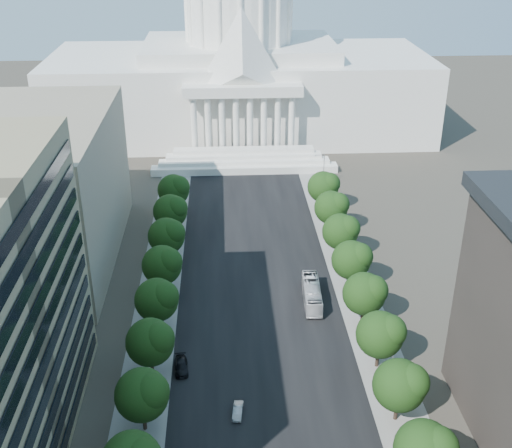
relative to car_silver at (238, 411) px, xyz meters
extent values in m
cube|color=black|center=(4.75, 39.87, -0.64)|extent=(30.00, 260.00, 0.01)
cube|color=gray|center=(-14.25, 39.87, -0.64)|extent=(8.00, 260.00, 0.02)
cube|color=gray|center=(23.75, 39.87, -0.64)|extent=(8.00, 260.00, 0.02)
cube|color=white|center=(4.75, 134.87, 11.86)|extent=(120.00, 50.00, 25.00)
cube|color=white|center=(4.75, 134.87, 26.36)|extent=(60.00, 40.00, 4.00)
cube|color=white|center=(4.75, 107.87, 19.86)|extent=(34.00, 8.00, 3.00)
cylinder|color=white|center=(4.75, 134.87, 36.36)|extent=(32.00, 32.00, 16.00)
cube|color=gray|center=(-43.25, 49.87, 14.36)|extent=(38.00, 52.00, 30.00)
cylinder|color=#33261C|center=(-13.25, -2.13, 0.83)|extent=(0.56, 0.56, 2.94)
sphere|color=black|center=(-13.25, -2.13, 5.53)|extent=(7.60, 7.60, 7.60)
sphere|color=black|center=(-11.92, -2.89, 6.67)|extent=(5.32, 5.32, 5.32)
cylinder|color=#33261C|center=(-13.25, 9.87, 0.83)|extent=(0.56, 0.56, 2.94)
sphere|color=black|center=(-13.25, 9.87, 5.53)|extent=(7.60, 7.60, 7.60)
sphere|color=black|center=(-11.92, 9.11, 6.67)|extent=(5.32, 5.32, 5.32)
cylinder|color=#33261C|center=(-13.25, 21.87, 0.83)|extent=(0.56, 0.56, 2.94)
sphere|color=black|center=(-13.25, 21.87, 5.53)|extent=(7.60, 7.60, 7.60)
sphere|color=black|center=(-11.92, 21.11, 6.67)|extent=(5.32, 5.32, 5.32)
cylinder|color=#33261C|center=(-13.25, 33.87, 0.83)|extent=(0.56, 0.56, 2.94)
sphere|color=black|center=(-13.25, 33.87, 5.53)|extent=(7.60, 7.60, 7.60)
sphere|color=black|center=(-11.92, 33.11, 6.67)|extent=(5.32, 5.32, 5.32)
cylinder|color=#33261C|center=(-13.25, 45.87, 0.83)|extent=(0.56, 0.56, 2.94)
sphere|color=black|center=(-13.25, 45.87, 5.53)|extent=(7.60, 7.60, 7.60)
sphere|color=black|center=(-11.92, 45.11, 6.67)|extent=(5.32, 5.32, 5.32)
cylinder|color=#33261C|center=(-13.25, 57.87, 0.83)|extent=(0.56, 0.56, 2.94)
sphere|color=black|center=(-13.25, 57.87, 5.53)|extent=(7.60, 7.60, 7.60)
sphere|color=black|center=(-11.92, 57.11, 6.67)|extent=(5.32, 5.32, 5.32)
cylinder|color=#33261C|center=(-13.25, 69.87, 0.83)|extent=(0.56, 0.56, 2.94)
sphere|color=black|center=(-13.25, 69.87, 5.53)|extent=(7.60, 7.60, 7.60)
sphere|color=black|center=(-11.92, 69.11, 6.67)|extent=(5.32, 5.32, 5.32)
sphere|color=black|center=(24.08, -14.89, 6.67)|extent=(5.32, 5.32, 5.32)
cylinder|color=#33261C|center=(22.75, -2.13, 0.83)|extent=(0.56, 0.56, 2.94)
sphere|color=black|center=(22.75, -2.13, 5.53)|extent=(7.60, 7.60, 7.60)
sphere|color=black|center=(24.08, -2.89, 6.67)|extent=(5.32, 5.32, 5.32)
cylinder|color=#33261C|center=(22.75, 9.87, 0.83)|extent=(0.56, 0.56, 2.94)
sphere|color=black|center=(22.75, 9.87, 5.53)|extent=(7.60, 7.60, 7.60)
sphere|color=black|center=(24.08, 9.11, 6.67)|extent=(5.32, 5.32, 5.32)
cylinder|color=#33261C|center=(22.75, 21.87, 0.83)|extent=(0.56, 0.56, 2.94)
sphere|color=black|center=(22.75, 21.87, 5.53)|extent=(7.60, 7.60, 7.60)
sphere|color=black|center=(24.08, 21.11, 6.67)|extent=(5.32, 5.32, 5.32)
cylinder|color=#33261C|center=(22.75, 33.87, 0.83)|extent=(0.56, 0.56, 2.94)
sphere|color=black|center=(22.75, 33.87, 5.53)|extent=(7.60, 7.60, 7.60)
sphere|color=black|center=(24.08, 33.11, 6.67)|extent=(5.32, 5.32, 5.32)
cylinder|color=#33261C|center=(22.75, 45.87, 0.83)|extent=(0.56, 0.56, 2.94)
sphere|color=black|center=(22.75, 45.87, 5.53)|extent=(7.60, 7.60, 7.60)
sphere|color=black|center=(24.08, 45.11, 6.67)|extent=(5.32, 5.32, 5.32)
cylinder|color=#33261C|center=(22.75, 57.87, 0.83)|extent=(0.56, 0.56, 2.94)
sphere|color=black|center=(22.75, 57.87, 5.53)|extent=(7.60, 7.60, 7.60)
sphere|color=black|center=(24.08, 57.11, 6.67)|extent=(5.32, 5.32, 5.32)
cylinder|color=#33261C|center=(22.75, 69.87, 0.83)|extent=(0.56, 0.56, 2.94)
sphere|color=black|center=(22.75, 69.87, 5.53)|extent=(7.60, 7.60, 7.60)
sphere|color=black|center=(24.08, 69.11, 6.67)|extent=(5.32, 5.32, 5.32)
cylinder|color=gray|center=(24.05, -15.13, 8.16)|extent=(2.40, 0.14, 0.14)
sphere|color=gray|center=(22.95, -15.13, 8.06)|extent=(0.44, 0.44, 0.44)
cylinder|color=gray|center=(25.25, 9.87, 3.86)|extent=(0.18, 0.18, 9.00)
cylinder|color=gray|center=(24.05, 9.87, 8.16)|extent=(2.40, 0.14, 0.14)
sphere|color=gray|center=(22.95, 9.87, 8.06)|extent=(0.44, 0.44, 0.44)
cylinder|color=gray|center=(25.25, 34.87, 3.86)|extent=(0.18, 0.18, 9.00)
cylinder|color=gray|center=(24.05, 34.87, 8.16)|extent=(2.40, 0.14, 0.14)
sphere|color=gray|center=(22.95, 34.87, 8.06)|extent=(0.44, 0.44, 0.44)
cylinder|color=gray|center=(25.25, 59.87, 3.86)|extent=(0.18, 0.18, 9.00)
cylinder|color=gray|center=(24.05, 59.87, 8.16)|extent=(2.40, 0.14, 0.14)
sphere|color=gray|center=(22.95, 59.87, 8.06)|extent=(0.44, 0.44, 0.44)
cylinder|color=gray|center=(25.25, 84.87, 3.86)|extent=(0.18, 0.18, 9.00)
cylinder|color=gray|center=(24.05, 84.87, 8.16)|extent=(2.40, 0.14, 0.14)
sphere|color=gray|center=(22.95, 84.87, 8.06)|extent=(0.44, 0.44, 0.44)
imported|color=#989A9F|center=(0.00, 0.00, 0.00)|extent=(1.84, 4.04, 1.29)
imported|color=black|center=(-8.75, 10.57, 0.11)|extent=(2.59, 5.37, 1.51)
imported|color=silver|center=(14.78, 29.35, 1.13)|extent=(3.64, 12.86, 3.55)
camera|label=1|loc=(-1.29, -71.84, 65.71)|focal=45.00mm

